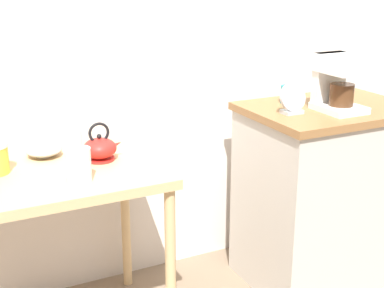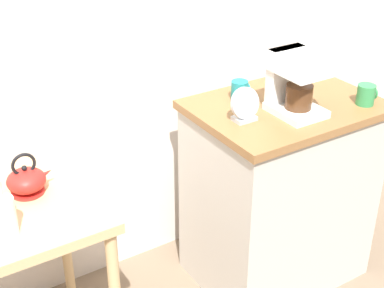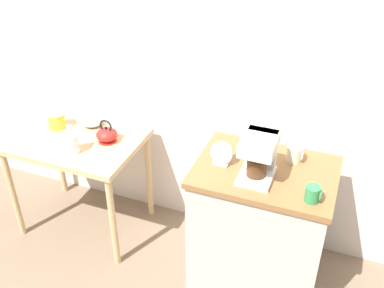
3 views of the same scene
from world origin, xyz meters
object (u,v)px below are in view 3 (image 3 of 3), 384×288
Objects in this scene: bowl_stoneware at (93,122)px; canister_enamel at (57,120)px; mug_small_cream at (295,154)px; mug_dark_teal at (248,145)px; coffee_maker at (259,154)px; mug_tall_green at (313,194)px; table_clock at (222,155)px; teakettle at (107,135)px; glass_carafe_vase at (71,143)px.

canister_enamel is at bearing -151.94° from bowl_stoneware.
mug_small_cream is 0.27m from mug_dark_teal.
bowl_stoneware is 1.60× the size of mug_small_cream.
coffee_maker is 0.35m from mug_tall_green.
coffee_maker is 1.86× the size of table_clock.
coffee_maker is 0.29m from mug_small_cream.
bowl_stoneware is 1.66m from mug_tall_green.
mug_dark_teal reaches higher than bowl_stoneware.
canister_enamel is 1.38m from mug_dark_teal.
mug_small_cream is 0.36m from mug_tall_green.
teakettle is 0.88m from table_clock.
teakettle is (0.20, -0.15, 0.02)m from bowl_stoneware.
mug_tall_green reaches higher than canister_enamel.
glass_carafe_vase is 2.29× the size of mug_tall_green.
glass_carafe_vase is 1.64× the size of canister_enamel.
table_clock reaches higher than bowl_stoneware.
mug_tall_green is 0.53m from mug_dark_teal.
mug_dark_teal is at bearing 58.91° from table_clock.
coffee_maker is at bearing -9.91° from table_clock.
canister_enamel is at bearing 171.12° from table_clock.
table_clock is at bearing 164.72° from mug_tall_green.
glass_carafe_vase is at bearing -178.05° from table_clock.
glass_carafe_vase reaches higher than teakettle.
coffee_maker reaches higher than glass_carafe_vase.
mug_dark_teal is (-0.27, -0.00, -0.00)m from mug_small_cream.
teakettle is 2.01× the size of mug_dark_teal.
teakettle reaches higher than bowl_stoneware.
glass_carafe_vase is at bearing 175.81° from mug_tall_green.
table_clock reaches higher than teakettle.
canister_enamel is (-0.42, 0.03, 0.01)m from teakettle.
teakettle reaches higher than canister_enamel.
mug_dark_teal is (1.16, -0.14, 0.16)m from bowl_stoneware.
bowl_stoneware is 0.87× the size of teakettle.
mug_dark_teal is 0.21m from table_clock.
glass_carafe_vase is 2.14× the size of mug_small_cream.
mug_tall_green reaches higher than glass_carafe_vase.
table_clock is (-0.38, -0.18, 0.02)m from mug_small_cream.
canister_enamel is 1.53m from coffee_maker.
mug_tall_green is at bearing -15.28° from table_clock.
mug_small_cream is (1.38, 0.21, 0.12)m from glass_carafe_vase.
mug_tall_green is (0.15, -0.32, -0.00)m from mug_small_cream.
mug_dark_teal is at bearing -0.90° from canister_enamel.
coffee_maker is 2.95× the size of mug_tall_green.
table_clock reaches higher than glass_carafe_vase.
teakettle is at bearing 167.33° from mug_tall_green.
coffee_maker reaches higher than mug_small_cream.
bowl_stoneware is 0.25m from canister_enamel.
canister_enamel is 1.42× the size of mug_dark_teal.
mug_small_cream is (1.44, -0.13, 0.16)m from bowl_stoneware.
teakettle is 1.97× the size of mug_tall_green.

